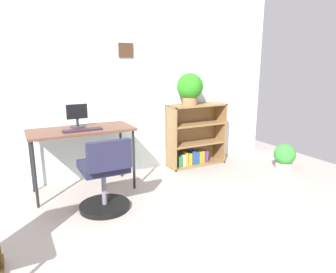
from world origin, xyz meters
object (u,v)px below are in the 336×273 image
(potted_plant_on_shelf, at_px, (190,88))
(potted_plant_floor, at_px, (285,156))
(keyboard, at_px, (83,130))
(office_chair, at_px, (105,179))
(desk, at_px, (81,134))
(bookshelf_low, at_px, (194,138))
(monitor, at_px, (77,116))

(potted_plant_on_shelf, distance_m, potted_plant_floor, 1.65)
(keyboard, xyz_separation_m, office_chair, (0.08, -0.51, -0.42))
(keyboard, relative_size, office_chair, 0.54)
(desk, relative_size, bookshelf_low, 1.29)
(office_chair, distance_m, potted_plant_on_shelf, 1.86)
(monitor, bearing_deg, bookshelf_low, 4.13)
(desk, height_order, keyboard, keyboard)
(desk, xyz_separation_m, keyboard, (-0.01, -0.12, 0.07))
(office_chair, height_order, potted_plant_floor, office_chair)
(bookshelf_low, distance_m, potted_plant_on_shelf, 0.75)
(office_chair, bearing_deg, monitor, 96.68)
(desk, height_order, potted_plant_on_shelf, potted_plant_on_shelf)
(monitor, bearing_deg, potted_plant_floor, -14.49)
(monitor, xyz_separation_m, keyboard, (0.01, -0.22, -0.12))
(desk, relative_size, keyboard, 2.73)
(office_chair, xyz_separation_m, potted_plant_on_shelf, (1.48, 0.80, 0.80))
(keyboard, distance_m, potted_plant_on_shelf, 1.63)
(desk, height_order, office_chair, office_chair)
(monitor, xyz_separation_m, potted_plant_floor, (2.69, -0.69, -0.69))
(bookshelf_low, bearing_deg, office_chair, -151.80)
(keyboard, height_order, office_chair, office_chair)
(bookshelf_low, height_order, potted_plant_on_shelf, potted_plant_on_shelf)
(monitor, relative_size, bookshelf_low, 0.30)
(desk, distance_m, office_chair, 0.72)
(office_chair, xyz_separation_m, bookshelf_low, (1.60, 0.86, 0.06))
(desk, distance_m, keyboard, 0.14)
(keyboard, height_order, potted_plant_on_shelf, potted_plant_on_shelf)
(monitor, relative_size, keyboard, 0.63)
(monitor, height_order, potted_plant_floor, monitor)
(office_chair, distance_m, potted_plant_floor, 2.61)
(desk, bearing_deg, potted_plant_on_shelf, 6.25)
(desk, distance_m, monitor, 0.22)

